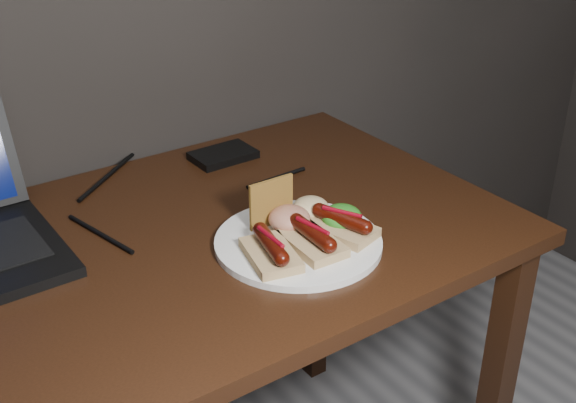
% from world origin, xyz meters
% --- Properties ---
extents(desk, '(1.40, 0.70, 0.75)m').
position_xyz_m(desk, '(0.00, 1.38, 0.66)').
color(desk, black).
rests_on(desk, ground).
extents(hard_drive, '(0.13, 0.09, 0.02)m').
position_xyz_m(hard_drive, '(0.36, 1.63, 0.76)').
color(hard_drive, black).
rests_on(hard_drive, desk).
extents(desk_cables, '(0.97, 0.37, 0.01)m').
position_xyz_m(desk_cables, '(-0.01, 1.55, 0.75)').
color(desk_cables, black).
rests_on(desk_cables, desk).
extents(plate, '(0.33, 0.33, 0.01)m').
position_xyz_m(plate, '(0.29, 1.25, 0.76)').
color(plate, white).
rests_on(plate, desk).
extents(bread_sausage_left, '(0.09, 0.13, 0.04)m').
position_xyz_m(bread_sausage_left, '(0.21, 1.23, 0.78)').
color(bread_sausage_left, tan).
rests_on(bread_sausage_left, plate).
extents(bread_sausage_center, '(0.07, 0.12, 0.04)m').
position_xyz_m(bread_sausage_center, '(0.29, 1.22, 0.78)').
color(bread_sausage_center, tan).
rests_on(bread_sausage_center, plate).
extents(bread_sausage_right, '(0.10, 0.13, 0.04)m').
position_xyz_m(bread_sausage_right, '(0.36, 1.23, 0.78)').
color(bread_sausage_right, tan).
rests_on(bread_sausage_right, plate).
extents(crispbread, '(0.08, 0.01, 0.08)m').
position_xyz_m(crispbread, '(0.28, 1.32, 0.80)').
color(crispbread, '#AC802F').
rests_on(crispbread, plate).
extents(salad_greens, '(0.07, 0.07, 0.04)m').
position_xyz_m(salad_greens, '(0.37, 1.25, 0.78)').
color(salad_greens, '#1A5C12').
rests_on(salad_greens, plate).
extents(salsa_mound, '(0.07, 0.07, 0.04)m').
position_xyz_m(salsa_mound, '(0.29, 1.29, 0.78)').
color(salsa_mound, maroon).
rests_on(salsa_mound, plate).
extents(coleslaw_mound, '(0.06, 0.06, 0.04)m').
position_xyz_m(coleslaw_mound, '(0.35, 1.31, 0.78)').
color(coleslaw_mound, beige).
rests_on(coleslaw_mound, plate).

